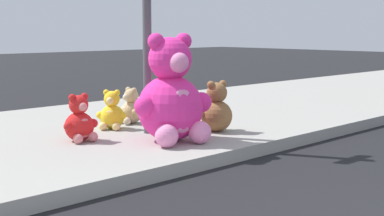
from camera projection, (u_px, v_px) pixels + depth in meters
sidewalk at (45, 141)px, 6.75m from camera, size 28.00×4.40×0.15m
plush_pink_large at (172, 99)px, 6.29m from camera, size 0.94×0.88×1.25m
plush_red at (80, 122)px, 6.32m from camera, size 0.43×0.38×0.56m
plush_brown at (216, 111)px, 6.94m from camera, size 0.50×0.46×0.65m
plush_tan at (130, 109)px, 7.53m from camera, size 0.34×0.39×0.50m
plush_yellow at (112, 113)px, 7.10m from camera, size 0.37×0.36×0.52m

